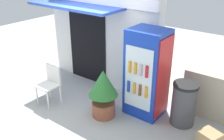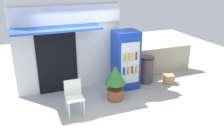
# 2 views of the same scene
# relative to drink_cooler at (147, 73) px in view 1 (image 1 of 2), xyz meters

# --- Properties ---
(ground) EXTENTS (16.00, 16.00, 0.00)m
(ground) POSITION_rel_drink_cooler_xyz_m (-1.37, -0.94, -0.94)
(ground) COLOR #B2B2AD
(storefront_building) EXTENTS (3.27, 1.12, 3.23)m
(storefront_building) POSITION_rel_drink_cooler_xyz_m (-1.71, 0.59, 0.72)
(storefront_building) COLOR silver
(storefront_building) RESTS_ON ground
(drink_cooler) EXTENTS (0.78, 0.72, 1.87)m
(drink_cooler) POSITION_rel_drink_cooler_xyz_m (0.00, 0.00, 0.00)
(drink_cooler) COLOR #1438B2
(drink_cooler) RESTS_ON ground
(plastic_chair) EXTENTS (0.45, 0.43, 0.92)m
(plastic_chair) POSITION_rel_drink_cooler_xyz_m (-1.93, -0.97, -0.40)
(plastic_chair) COLOR white
(plastic_chair) RESTS_ON ground
(potted_plant_near_shop) EXTENTS (0.62, 0.62, 1.07)m
(potted_plant_near_shop) POSITION_rel_drink_cooler_xyz_m (-0.64, -0.66, -0.32)
(potted_plant_near_shop) COLOR #995138
(potted_plant_near_shop) RESTS_ON ground
(trash_bin) EXTENTS (0.50, 0.50, 0.91)m
(trash_bin) POSITION_rel_drink_cooler_xyz_m (0.82, 0.10, -0.48)
(trash_bin) COLOR #47474C
(trash_bin) RESTS_ON ground
(cardboard_box) EXTENTS (0.43, 0.41, 0.30)m
(cardboard_box) POSITION_rel_drink_cooler_xyz_m (1.49, -0.26, -0.79)
(cardboard_box) COLOR tan
(cardboard_box) RESTS_ON ground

